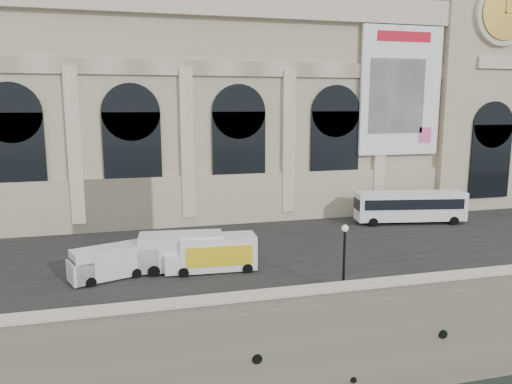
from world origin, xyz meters
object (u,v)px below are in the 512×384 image
(van_c, at_px, (176,252))
(lamp_right, at_px, (344,259))
(box_truck, at_px, (213,253))
(bus_right, at_px, (410,206))
(van_b, at_px, (105,264))

(van_c, xyz_separation_m, lamp_right, (9.87, -6.66, 0.78))
(box_truck, distance_m, lamp_right, 9.48)
(van_c, height_order, box_truck, van_c)
(box_truck, relative_size, lamp_right, 1.50)
(bus_right, xyz_separation_m, box_truck, (-21.34, -9.09, -0.48))
(van_b, xyz_separation_m, box_truck, (7.37, -0.11, 0.16))
(bus_right, relative_size, lamp_right, 2.54)
(van_b, height_order, box_truck, box_truck)
(van_b, xyz_separation_m, lamp_right, (14.71, -6.05, 1.02))
(box_truck, bearing_deg, bus_right, 23.08)
(box_truck, xyz_separation_m, lamp_right, (7.34, -5.94, 0.86))
(van_b, distance_m, box_truck, 7.37)
(lamp_right, bearing_deg, bus_right, 47.05)
(van_b, relative_size, box_truck, 0.82)
(van_c, relative_size, lamp_right, 1.45)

